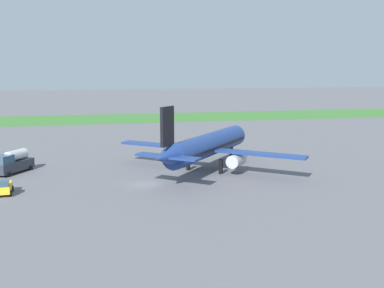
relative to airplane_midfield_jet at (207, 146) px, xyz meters
name	(u,v)px	position (x,y,z in m)	size (l,w,h in m)	color
ground_plane	(146,185)	(-9.93, -6.33, -3.78)	(600.00, 600.00, 0.00)	slate
grass_taxiway_strip	(116,119)	(-9.93, 76.02, -3.74)	(360.00, 28.00, 0.08)	#3D7533
airplane_midfield_jet	(207,146)	(0.00, 0.00, 0.00)	(24.31, 24.81, 10.49)	navy
fuel_truck_near_gate	(12,162)	(-28.20, 4.57, -2.20)	(5.46, 6.79, 3.29)	#2D333D
pushback_tug_by_runway	(3,187)	(-27.33, -7.27, -2.86)	(2.30, 3.73, 1.95)	yellow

